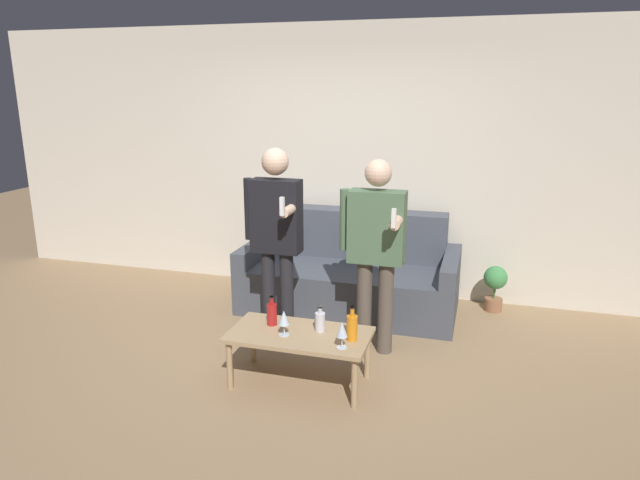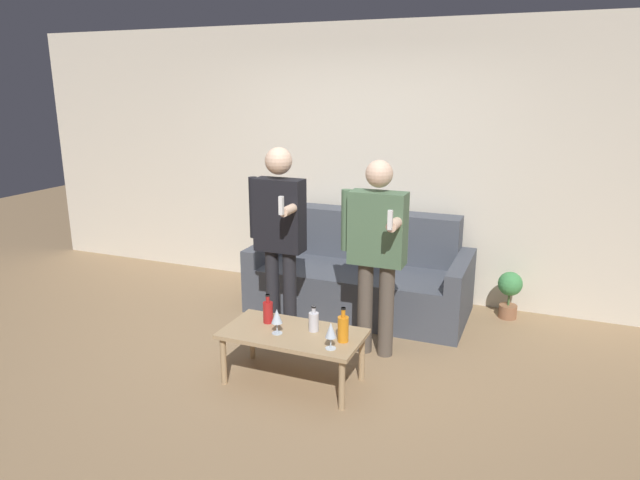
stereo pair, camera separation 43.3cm
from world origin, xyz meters
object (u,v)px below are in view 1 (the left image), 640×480
(couch, at_px, (351,275))
(bottle_orange, at_px, (272,313))
(person_standing_left, at_px, (276,230))
(person_standing_right, at_px, (376,243))
(coffee_table, at_px, (300,339))

(couch, relative_size, bottle_orange, 9.15)
(couch, distance_m, bottle_orange, 1.50)
(bottle_orange, bearing_deg, couch, 80.34)
(person_standing_left, bearing_deg, couch, 66.34)
(person_standing_right, bearing_deg, bottle_orange, -138.12)
(coffee_table, bearing_deg, person_standing_right, 58.47)
(person_standing_right, bearing_deg, couch, 114.24)
(couch, distance_m, person_standing_right, 1.14)
(coffee_table, distance_m, person_standing_left, 0.97)
(coffee_table, relative_size, bottle_orange, 4.55)
(bottle_orange, distance_m, person_standing_left, 0.74)
(couch, distance_m, person_standing_left, 1.21)
(coffee_table, xyz_separation_m, person_standing_left, (-0.40, 0.62, 0.62))
(bottle_orange, relative_size, person_standing_right, 0.14)
(couch, xyz_separation_m, bottle_orange, (-0.25, -1.47, 0.16))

